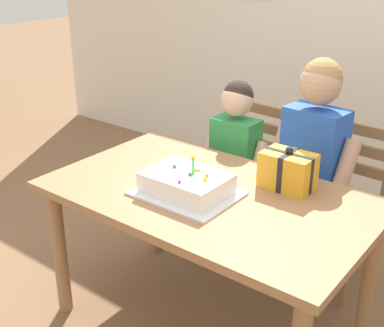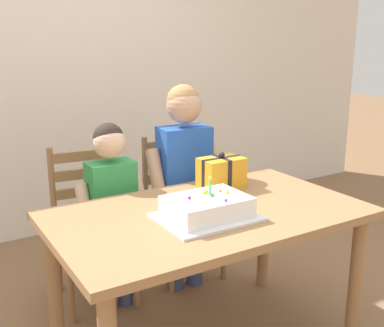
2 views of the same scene
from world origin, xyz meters
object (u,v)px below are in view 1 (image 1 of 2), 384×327
object	(u,v)px
gift_box_red_large	(288,170)
birthday_cake	(186,185)
chair_left	(243,174)
child_younger	(235,155)
chair_right	(338,202)
child_older	(313,157)
dining_table	(208,211)

from	to	relation	value
gift_box_red_large	birthday_cake	bearing A→B (deg)	-132.78
chair_left	child_younger	xyz separation A→B (m)	(0.06, -0.19, 0.20)
child_younger	chair_right	bearing A→B (deg)	19.09
chair_left	chair_right	distance (m)	0.61
birthday_cake	child_older	xyz separation A→B (m)	(0.28, 0.68, -0.02)
gift_box_red_large	child_older	bearing A→B (deg)	95.44
birthday_cake	child_younger	world-z (taller)	child_younger
birthday_cake	chair_right	world-z (taller)	birthday_cake
birthday_cake	chair_left	size ratio (longest dim) A/B	0.48
chair_left	child_older	distance (m)	0.64
chair_left	child_older	bearing A→B (deg)	-20.18
birthday_cake	child_younger	size ratio (longest dim) A/B	0.40
dining_table	chair_left	distance (m)	0.87
dining_table	gift_box_red_large	bearing A→B (deg)	45.49
gift_box_red_large	child_older	world-z (taller)	child_older
child_older	gift_box_red_large	bearing A→B (deg)	-84.56
child_younger	chair_left	bearing A→B (deg)	106.27
dining_table	chair_right	size ratio (longest dim) A/B	1.60
gift_box_red_large	child_younger	size ratio (longest dim) A/B	0.22
gift_box_red_large	chair_left	xyz separation A→B (m)	(-0.56, 0.53, -0.36)
birthday_cake	chair_right	xyz separation A→B (m)	(0.37, 0.87, -0.33)
dining_table	child_younger	bearing A→B (deg)	112.47
chair_left	chair_right	size ratio (longest dim) A/B	1.00
chair_left	child_younger	bearing A→B (deg)	-73.73
gift_box_red_large	child_older	size ratio (longest dim) A/B	0.19
dining_table	chair_left	world-z (taller)	chair_left
child_older	child_younger	size ratio (longest dim) A/B	1.16
birthday_cake	child_older	size ratio (longest dim) A/B	0.34
chair_left	chair_right	xyz separation A→B (m)	(0.61, 0.00, 0.00)
birthday_cake	chair_left	world-z (taller)	birthday_cake
dining_table	chair_right	distance (m)	0.87
gift_box_red_large	child_younger	bearing A→B (deg)	145.94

